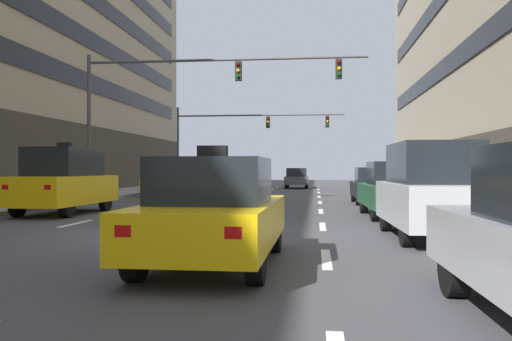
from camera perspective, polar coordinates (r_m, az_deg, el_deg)
ground_plane at (r=12.47m, az=-8.46°, el=-6.73°), size 120.00×120.00×0.00m
lane_stripe_l1_s4 at (r=15.48m, az=-18.64°, el=-5.37°), size 0.16×2.00×0.01m
lane_stripe_l1_s5 at (r=20.11m, az=-12.57°, el=-4.08°), size 0.16×2.00×0.01m
lane_stripe_l1_s6 at (r=24.88m, az=-8.82°, el=-3.26°), size 0.16×2.00×0.01m
lane_stripe_l1_s7 at (r=29.73m, az=-6.28°, el=-2.70°), size 0.16×2.00×0.01m
lane_stripe_l1_s8 at (r=34.61m, az=-4.46°, el=-2.29°), size 0.16×2.00×0.01m
lane_stripe_l1_s9 at (r=39.53m, az=-3.09°, el=-1.98°), size 0.16×2.00×0.01m
lane_stripe_l1_s10 at (r=44.47m, az=-2.02°, el=-1.74°), size 0.16×2.00×0.01m
lane_stripe_l2_s3 at (r=9.62m, az=-13.11°, el=-8.76°), size 0.16×2.00×0.01m
lane_stripe_l2_s4 at (r=14.40m, az=-6.41°, el=-5.78°), size 0.16×2.00×0.01m
lane_stripe_l2_s5 at (r=19.28m, az=-3.10°, el=-4.26°), size 0.16×2.00×0.01m
lane_stripe_l2_s6 at (r=24.22m, az=-1.13°, el=-3.36°), size 0.16×2.00×0.01m
lane_stripe_l2_s7 at (r=29.17m, az=0.16°, el=-2.75°), size 0.16×2.00×0.01m
lane_stripe_l2_s8 at (r=34.14m, az=1.08°, el=-2.33°), size 0.16×2.00×0.01m
lane_stripe_l2_s9 at (r=39.12m, az=1.76°, el=-2.01°), size 0.16×2.00×0.01m
lane_stripe_l2_s10 at (r=44.10m, az=2.29°, el=-1.76°), size 0.16×2.00×0.01m
lane_stripe_l3_s3 at (r=9.09m, az=7.50°, el=-9.29°), size 0.16×2.00×0.01m
lane_stripe_l3_s4 at (r=14.04m, az=7.12°, el=-5.93°), size 0.16×2.00×0.01m
lane_stripe_l3_s5 at (r=19.02m, az=6.94°, el=-4.33°), size 0.16×2.00×0.01m
lane_stripe_l3_s6 at (r=24.01m, az=6.83°, el=-3.39°), size 0.16×2.00×0.01m
lane_stripe_l3_s7 at (r=29.00m, az=6.76°, el=-2.77°), size 0.16×2.00×0.01m
lane_stripe_l3_s8 at (r=33.99m, az=6.71°, el=-2.34°), size 0.16×2.00×0.01m
lane_stripe_l3_s9 at (r=38.99m, az=6.67°, el=-2.01°), size 0.16×2.00×0.01m
lane_stripe_l3_s10 at (r=43.99m, az=6.65°, el=-1.76°), size 0.16×2.00×0.01m
taxi_driving_1 at (r=30.06m, az=-9.28°, el=-1.14°), size 1.97×4.41×1.81m
car_driving_2 at (r=37.76m, az=-6.15°, el=-0.88°), size 1.83×4.32×1.62m
car_driving_3 at (r=41.29m, az=4.37°, el=-0.83°), size 1.74×4.15×1.55m
taxi_driving_4 at (r=8.34m, az=-4.45°, el=-4.46°), size 1.90×4.47×1.85m
taxi_driving_5 at (r=18.86m, az=-19.74°, el=-1.07°), size 2.01×4.57×2.38m
car_parked_1 at (r=12.08m, az=18.22°, el=-2.08°), size 1.88×4.29×2.06m
car_parked_2 at (r=17.05m, az=14.76°, el=-2.02°), size 2.03×4.62×1.71m
car_parked_3 at (r=23.52m, az=12.45°, el=-1.60°), size 1.78×4.17×1.56m
traffic_signal_0 at (r=24.26m, az=-7.46°, el=8.55°), size 12.59×0.35×6.55m
traffic_signal_1 at (r=39.53m, az=-1.84°, el=4.42°), size 12.41×0.35×5.95m
pedestrian_0 at (r=22.10m, az=21.05°, el=-1.05°), size 0.22×0.53×1.55m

